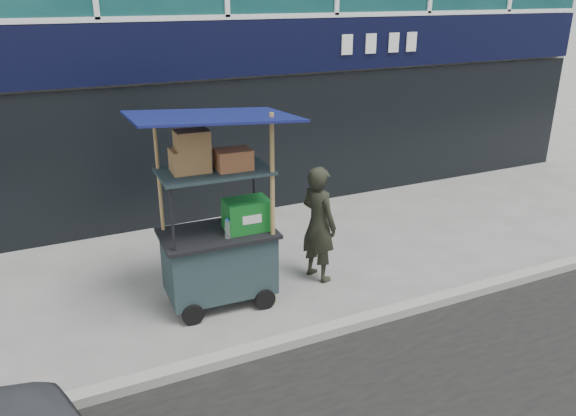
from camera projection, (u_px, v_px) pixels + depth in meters
ground at (343, 320)px, 6.92m from camera, size 80.00×80.00×0.00m
curb at (352, 324)px, 6.73m from camera, size 80.00×0.18×0.12m
vendor_cart at (220, 238)px, 7.03m from camera, size 1.93×1.40×2.55m
vendor_man at (319, 224)px, 7.67m from camera, size 0.54×0.68×1.64m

